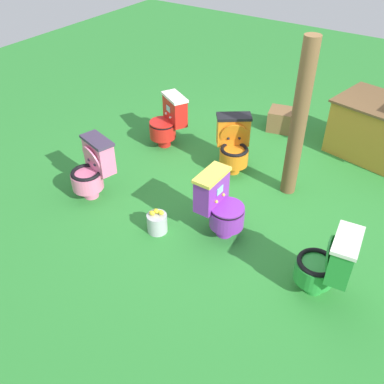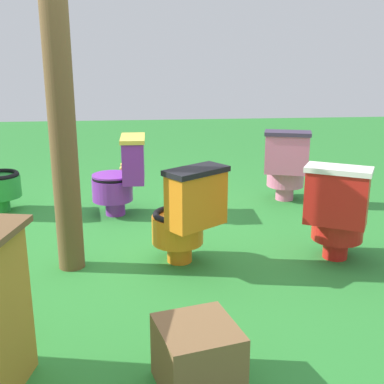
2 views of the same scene
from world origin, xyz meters
The scene contains 9 objects.
ground centered at (0.00, 0.00, 0.00)m, with size 14.00×14.00×0.00m, color #2D8433.
toilet_red centered at (-1.40, 0.31, 0.37)m, with size 0.59×0.62×0.73m.
toilet_pink centered at (-1.43, -1.14, 0.37)m, with size 0.52×0.58×0.73m.
toilet_green centered at (1.39, -1.10, 0.37)m, with size 0.54×0.46×0.73m.
toilet_orange centered at (-0.33, 0.26, 0.37)m, with size 0.61×0.63×0.73m.
toilet_purple centered at (0.16, -0.90, 0.37)m, with size 0.50×0.44×0.73m.
wooden_post centered at (0.48, 0.22, 0.95)m, with size 0.18×0.18×1.89m, color brown.
small_crate centered at (-0.26, 1.61, 0.16)m, with size 0.36×0.34×0.31m, color brown.
lemon_bucket centered at (-0.40, -1.27, 0.12)m, with size 0.22×0.22×0.28m.
Camera 1 is at (1.86, -3.98, 3.18)m, focal length 40.10 mm.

